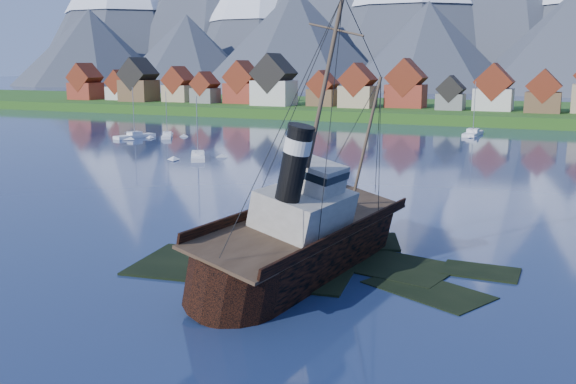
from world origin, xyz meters
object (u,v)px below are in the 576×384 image
at_px(sailboat_f, 135,137).
at_px(tugboat_wreck, 307,233).
at_px(sailboat_c, 167,136).
at_px(sailboat_e, 473,134).
at_px(sailboat_a, 198,157).

bearing_deg(sailboat_f, tugboat_wreck, -28.09).
relative_size(sailboat_c, sailboat_f, 0.91).
bearing_deg(sailboat_e, sailboat_c, -149.23).
bearing_deg(tugboat_wreck, sailboat_a, 136.61).
relative_size(tugboat_wreck, sailboat_f, 2.42).
xyz_separation_m(tugboat_wreck, sailboat_e, (-2.59, 108.63, -2.60)).
bearing_deg(sailboat_a, sailboat_c, 101.40).
distance_m(sailboat_e, sailboat_f, 79.00).
bearing_deg(sailboat_a, tugboat_wreck, -81.85).
bearing_deg(sailboat_c, sailboat_f, 179.54).
bearing_deg(sailboat_c, sailboat_e, -2.73).
distance_m(tugboat_wreck, sailboat_f, 101.76).
bearing_deg(tugboat_wreck, sailboat_c, 137.77).
height_order(tugboat_wreck, sailboat_e, tugboat_wreck).
bearing_deg(sailboat_a, sailboat_e, 24.91).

